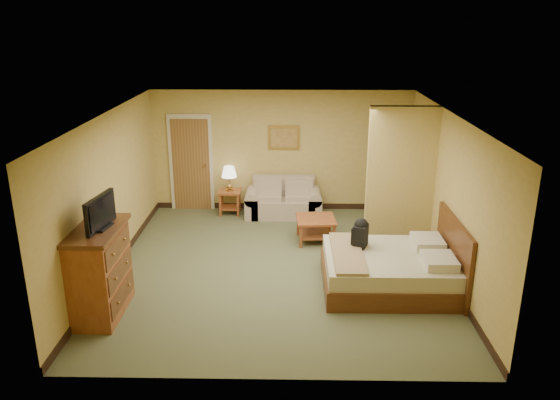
{
  "coord_description": "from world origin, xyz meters",
  "views": [
    {
      "loc": [
        0.19,
        -8.39,
        4.06
      ],
      "look_at": [
        0.01,
        0.6,
        1.01
      ],
      "focal_mm": 35.0,
      "sensor_mm": 36.0,
      "label": 1
    }
  ],
  "objects_px": {
    "dresser": "(100,271)",
    "bed": "(394,269)",
    "coffee_table": "(316,225)",
    "loveseat": "(283,203)"
  },
  "relations": [
    {
      "from": "loveseat",
      "to": "coffee_table",
      "type": "bearing_deg",
      "value": -65.94
    },
    {
      "from": "loveseat",
      "to": "bed",
      "type": "bearing_deg",
      "value": -61.29
    },
    {
      "from": "loveseat",
      "to": "bed",
      "type": "relative_size",
      "value": 0.78
    },
    {
      "from": "loveseat",
      "to": "dresser",
      "type": "relative_size",
      "value": 1.23
    },
    {
      "from": "coffee_table",
      "to": "dresser",
      "type": "height_order",
      "value": "dresser"
    },
    {
      "from": "bed",
      "to": "dresser",
      "type": "bearing_deg",
      "value": -168.51
    },
    {
      "from": "coffee_table",
      "to": "bed",
      "type": "xyz_separation_m",
      "value": [
        1.14,
        -1.83,
        -0.02
      ]
    },
    {
      "from": "coffee_table",
      "to": "bed",
      "type": "height_order",
      "value": "bed"
    },
    {
      "from": "dresser",
      "to": "bed",
      "type": "height_order",
      "value": "dresser"
    },
    {
      "from": "bed",
      "to": "coffee_table",
      "type": "bearing_deg",
      "value": 122.01
    }
  ]
}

